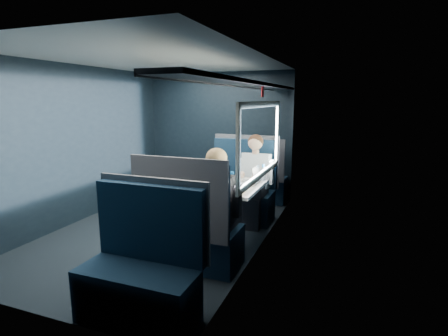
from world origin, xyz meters
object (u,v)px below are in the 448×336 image
at_px(seat_bay_near, 240,191).
at_px(seat_row_front, 257,179).
at_px(bottle_small, 263,173).
at_px(cup, 265,176).
at_px(seat_bay_far, 191,232).
at_px(laptop, 252,179).
at_px(seat_row_back, 142,271).
at_px(table, 234,191).
at_px(man, 254,176).
at_px(woman, 218,202).

xyz_separation_m(seat_bay_near, seat_row_front, (0.01, 0.93, -0.01)).
height_order(bottle_small, cup, bottle_small).
relative_size(seat_bay_far, laptop, 4.15).
distance_m(seat_row_back, cup, 2.32).
bearing_deg(table, man, 84.48).
distance_m(table, woman, 0.71).
xyz_separation_m(laptop, bottle_small, (0.09, 0.22, 0.04)).
xyz_separation_m(table, woman, (0.07, -0.71, 0.06)).
height_order(woman, bottle_small, woman).
bearing_deg(seat_row_back, seat_bay_near, 90.24).
bearing_deg(seat_bay_far, seat_row_front, 90.00).
xyz_separation_m(table, man, (0.07, 0.70, 0.06)).
bearing_deg(cup, woman, -101.33).
height_order(seat_bay_near, seat_row_back, seat_bay_near).
xyz_separation_m(seat_bay_far, man, (0.25, 1.57, 0.30)).
bearing_deg(man, laptop, -76.84).
xyz_separation_m(table, seat_row_front, (-0.18, 1.80, -0.25)).
bearing_deg(seat_row_back, bottle_small, 77.96).
height_order(seat_bay_far, cup, seat_bay_far).
xyz_separation_m(seat_row_front, bottle_small, (0.46, -1.42, 0.43)).
height_order(table, seat_row_back, seat_row_back).
xyz_separation_m(seat_row_front, cup, (0.48, -1.36, 0.38)).
distance_m(seat_row_back, laptop, 2.03).
height_order(seat_bay_near, seat_row_front, seat_bay_near).
bearing_deg(woman, man, 90.00).
distance_m(seat_bay_far, laptop, 1.16).
distance_m(seat_bay_near, bottle_small, 0.80).
distance_m(seat_row_front, man, 1.17).
xyz_separation_m(seat_row_back, woman, (0.25, 1.09, 0.32)).
bearing_deg(seat_bay_near, seat_bay_far, -89.64).
distance_m(laptop, bottle_small, 0.24).
bearing_deg(seat_bay_near, bottle_small, -45.91).
relative_size(seat_row_back, laptop, 3.82).
bearing_deg(seat_row_front, bottle_small, -71.85).
relative_size(laptop, cup, 3.32).
relative_size(man, laptop, 4.36).
height_order(table, laptop, laptop).
relative_size(table, seat_bay_near, 0.79).
height_order(seat_bay_far, man, man).
xyz_separation_m(seat_row_back, man, (0.25, 2.50, 0.31)).
bearing_deg(table, cup, 55.93).
bearing_deg(seat_row_front, laptop, -77.06).
bearing_deg(cup, seat_row_back, -102.11).
bearing_deg(woman, seat_row_front, 95.70).
xyz_separation_m(table, seat_bay_near, (-0.19, 0.87, -0.24)).
distance_m(seat_bay_far, cup, 1.45).
distance_m(bottle_small, cup, 0.08).
bearing_deg(seat_row_back, laptop, 79.09).
height_order(seat_row_back, bottle_small, seat_row_back).
bearing_deg(bottle_small, cup, 75.14).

